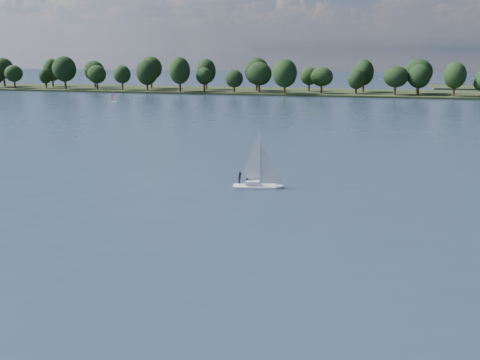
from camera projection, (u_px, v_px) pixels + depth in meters
name	position (u px, v px, depth m)	size (l,w,h in m)	color
ground	(287.00, 129.00, 130.84)	(700.00, 700.00, 0.00)	#233342
far_shore	(324.00, 93.00, 236.72)	(660.00, 40.00, 1.50)	black
sailboat	(255.00, 171.00, 74.35)	(6.72, 3.12, 8.54)	white
dinghy_pink	(114.00, 99.00, 197.03)	(2.60, 1.05, 4.14)	white
treeline	(306.00, 74.00, 233.82)	(562.84, 74.45, 18.52)	black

